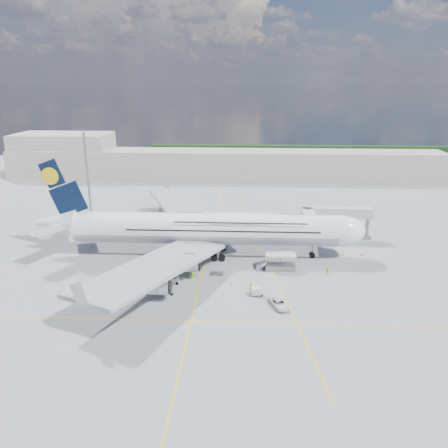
{
  "coord_description": "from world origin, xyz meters",
  "views": [
    {
      "loc": [
        9.02,
        -86.12,
        39.7
      ],
      "look_at": [
        4.32,
        8.0,
        8.61
      ],
      "focal_mm": 35.0,
      "sensor_mm": 36.0,
      "label": 1
    }
  ],
  "objects_px": {
    "dolly_row_a": "(130,289)",
    "crew_loader": "(328,272)",
    "light_mast": "(87,170)",
    "dolly_back": "(88,283)",
    "service_van": "(279,304)",
    "dolly_nose_near": "(217,273)",
    "cone_wing_left_outer": "(159,214)",
    "catering_truck_inner": "(160,227)",
    "cone_nose": "(362,254)",
    "cone_wing_right_inner": "(126,293)",
    "airliner": "(207,228)",
    "cone_tail": "(92,246)",
    "cone_wing_right_outer": "(150,294)",
    "cone_wing_left_inner": "(168,231)",
    "dolly_nose_far": "(256,291)",
    "crew_nose": "(344,254)",
    "jet_bridge": "(327,216)",
    "baggage_tug": "(173,280)",
    "dolly_row_c": "(166,289)",
    "dolly_row_b": "(146,268)",
    "catering_truck_outer": "(157,213)",
    "crew_wing": "(164,271)",
    "crew_tug": "(193,276)",
    "crew_van": "(251,286)"
  },
  "relations": [
    {
      "from": "dolly_back",
      "to": "cone_wing_right_outer",
      "type": "bearing_deg",
      "value": -7.51
    },
    {
      "from": "dolly_nose_far",
      "to": "baggage_tug",
      "type": "xyz_separation_m",
      "value": [
        -17.0,
        4.37,
        -0.15
      ]
    },
    {
      "from": "crew_wing",
      "to": "cone_wing_left_outer",
      "type": "height_order",
      "value": "crew_wing"
    },
    {
      "from": "jet_bridge",
      "to": "cone_wing_left_inner",
      "type": "xyz_separation_m",
      "value": [
        -41.98,
        5.41,
        -6.62
      ]
    },
    {
      "from": "crew_tug",
      "to": "cone_wing_right_inner",
      "type": "distance_m",
      "value": 14.05
    },
    {
      "from": "dolly_back",
      "to": "baggage_tug",
      "type": "distance_m",
      "value": 17.38
    },
    {
      "from": "dolly_row_c",
      "to": "crew_nose",
      "type": "height_order",
      "value": "dolly_row_c"
    },
    {
      "from": "dolly_nose_far",
      "to": "cone_wing_left_outer",
      "type": "bearing_deg",
      "value": 108.16
    },
    {
      "from": "dolly_back",
      "to": "crew_loader",
      "type": "height_order",
      "value": "crew_loader"
    },
    {
      "from": "light_mast",
      "to": "dolly_nose_near",
      "type": "distance_m",
      "value": 64.18
    },
    {
      "from": "airliner",
      "to": "cone_tail",
      "type": "distance_m",
      "value": 30.28
    },
    {
      "from": "jet_bridge",
      "to": "service_van",
      "type": "height_order",
      "value": "jet_bridge"
    },
    {
      "from": "catering_truck_inner",
      "to": "cone_nose",
      "type": "bearing_deg",
      "value": 2.63
    },
    {
      "from": "dolly_nose_far",
      "to": "catering_truck_outer",
      "type": "bearing_deg",
      "value": 109.7
    },
    {
      "from": "light_mast",
      "to": "dolly_back",
      "type": "relative_size",
      "value": 8.4
    },
    {
      "from": "baggage_tug",
      "to": "crew_wing",
      "type": "distance_m",
      "value": 5.06
    },
    {
      "from": "crew_wing",
      "to": "cone_wing_right_outer",
      "type": "relative_size",
      "value": 2.84
    },
    {
      "from": "dolly_nose_far",
      "to": "cone_wing_left_inner",
      "type": "height_order",
      "value": "dolly_nose_far"
    },
    {
      "from": "light_mast",
      "to": "baggage_tug",
      "type": "distance_m",
      "value": 62.43
    },
    {
      "from": "dolly_back",
      "to": "crew_nose",
      "type": "distance_m",
      "value": 58.05
    },
    {
      "from": "crew_loader",
      "to": "dolly_row_c",
      "type": "bearing_deg",
      "value": -148.05
    },
    {
      "from": "dolly_row_c",
      "to": "catering_truck_outer",
      "type": "height_order",
      "value": "catering_truck_outer"
    },
    {
      "from": "jet_bridge",
      "to": "dolly_row_a",
      "type": "bearing_deg",
      "value": -144.21
    },
    {
      "from": "dolly_row_b",
      "to": "crew_nose",
      "type": "relative_size",
      "value": 2.05
    },
    {
      "from": "light_mast",
      "to": "dolly_nose_far",
      "type": "relative_size",
      "value": 9.16
    },
    {
      "from": "service_van",
      "to": "crew_loader",
      "type": "height_order",
      "value": "crew_loader"
    },
    {
      "from": "dolly_back",
      "to": "cone_wing_left_inner",
      "type": "xyz_separation_m",
      "value": [
        10.69,
        32.9,
        -0.09
      ]
    },
    {
      "from": "crew_nose",
      "to": "crew_loader",
      "type": "bearing_deg",
      "value": -149.2
    },
    {
      "from": "dolly_row_c",
      "to": "dolly_nose_near",
      "type": "xyz_separation_m",
      "value": [
        9.41,
        9.44,
        -0.79
      ]
    },
    {
      "from": "dolly_row_b",
      "to": "cone_tail",
      "type": "relative_size",
      "value": 5.04
    },
    {
      "from": "dolly_row_a",
      "to": "crew_loader",
      "type": "bearing_deg",
      "value": 19.52
    },
    {
      "from": "jet_bridge",
      "to": "catering_truck_inner",
      "type": "distance_m",
      "value": 43.97
    },
    {
      "from": "dolly_nose_far",
      "to": "service_van",
      "type": "xyz_separation_m",
      "value": [
        4.06,
        -4.4,
        -0.14
      ]
    },
    {
      "from": "light_mast",
      "to": "catering_truck_inner",
      "type": "xyz_separation_m",
      "value": [
        26.19,
        -21.03,
        -11.06
      ]
    },
    {
      "from": "cone_nose",
      "to": "cone_wing_right_inner",
      "type": "relative_size",
      "value": 1.27
    },
    {
      "from": "baggage_tug",
      "to": "crew_van",
      "type": "xyz_separation_m",
      "value": [
        15.96,
        -2.15,
        0.2
      ]
    },
    {
      "from": "light_mast",
      "to": "dolly_back",
      "type": "height_order",
      "value": "light_mast"
    },
    {
      "from": "cone_wing_right_inner",
      "to": "cone_tail",
      "type": "distance_m",
      "value": 28.53
    },
    {
      "from": "light_mast",
      "to": "crew_nose",
      "type": "distance_m",
      "value": 81.12
    },
    {
      "from": "dolly_row_b",
      "to": "cone_wing_right_outer",
      "type": "relative_size",
      "value": 5.76
    },
    {
      "from": "dolly_row_c",
      "to": "cone_tail",
      "type": "distance_m",
      "value": 33.01
    },
    {
      "from": "cone_wing_left_outer",
      "to": "catering_truck_inner",
      "type": "bearing_deg",
      "value": -77.94
    },
    {
      "from": "dolly_row_a",
      "to": "service_van",
      "type": "xyz_separation_m",
      "value": [
        28.68,
        -4.27,
        -0.2
      ]
    },
    {
      "from": "cone_wing_left_inner",
      "to": "crew_nose",
      "type": "bearing_deg",
      "value": -19.14
    },
    {
      "from": "light_mast",
      "to": "dolly_nose_near",
      "type": "height_order",
      "value": "light_mast"
    },
    {
      "from": "dolly_nose_far",
      "to": "crew_van",
      "type": "distance_m",
      "value": 2.46
    },
    {
      "from": "dolly_nose_near",
      "to": "cone_wing_right_inner",
      "type": "distance_m",
      "value": 19.71
    },
    {
      "from": "service_van",
      "to": "cone_nose",
      "type": "height_order",
      "value": "service_van"
    },
    {
      "from": "light_mast",
      "to": "airliner",
      "type": "bearing_deg",
      "value": -41.0
    },
    {
      "from": "dolly_nose_far",
      "to": "catering_truck_inner",
      "type": "relative_size",
      "value": 0.34
    }
  ]
}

